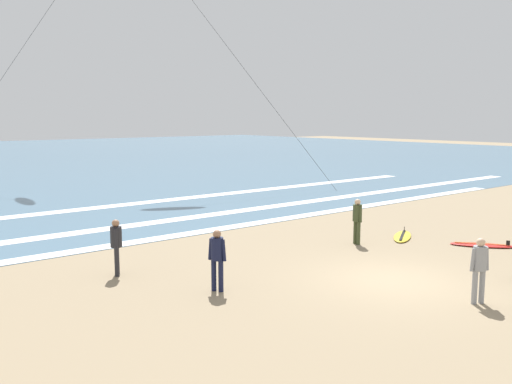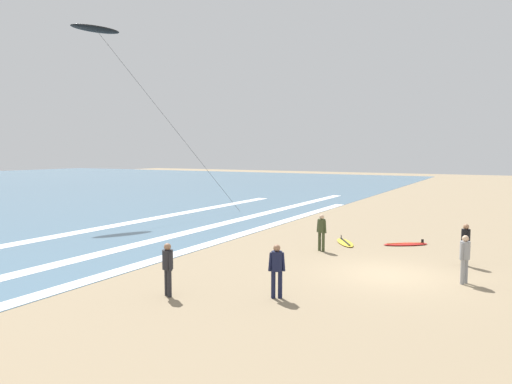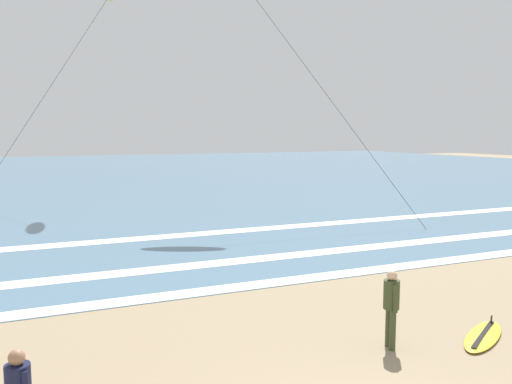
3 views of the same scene
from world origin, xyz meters
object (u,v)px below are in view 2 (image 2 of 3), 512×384
Objects in this scene: surfer_foreground_main at (466,241)px; surfboard_foreground_flat at (406,244)px; surfer_left_near at (168,265)px; kite_black_high_left at (97,30)px; surfer_right_near at (465,255)px; surfer_mid_group at (322,229)px; surfer_left_far at (277,266)px; surfboard_left_pile at (345,242)px.

surfer_foreground_main reaches higher than surfboard_foreground_flat.
surfer_left_near is 0.13× the size of kite_black_high_left.
surfer_right_near is (-2.62, -0.19, 0.00)m from surfer_foreground_main.
surfer_left_near and surfer_mid_group have the same top height.
surfer_left_far is 1.00× the size of surfer_right_near.
kite_black_high_left is (3.38, 22.87, 11.29)m from surfer_foreground_main.
surfer_mid_group is 0.76× the size of surfboard_left_pile.
surfboard_foreground_flat is 0.16× the size of kite_black_high_left.
surfer_right_near is 6.38m from surfboard_foreground_flat.
surfer_mid_group is at bearing 91.42° from surfer_foreground_main.
surfboard_foreground_flat is at bearing -91.17° from kite_black_high_left.
surfer_foreground_main and surfer_right_near have the same top height.
surfer_left_far and surfer_mid_group have the same top height.
surfer_foreground_main is 1.00× the size of surfer_right_near.
surfer_left_far is 6.36m from surfer_right_near.
surfboard_foreground_flat is (3.11, -2.94, -0.91)m from surfer_mid_group.
surfer_mid_group is 0.13× the size of kite_black_high_left.
surfer_foreground_main is 2.62m from surfer_right_near.
surfer_right_near is (4.31, -4.68, 0.00)m from surfer_left_far.
surfer_foreground_main is 0.78× the size of surfboard_foreground_flat.
kite_black_high_left is at bearing 88.83° from surfboard_foreground_flat.
surfer_right_near is at bearing -53.11° from surfer_left_near.
surfer_mid_group is at bearing -101.60° from kite_black_high_left.
surfer_left_far is at bearing -174.63° from surfboard_left_pile.
surfboard_foreground_flat is at bearing -22.39° from surfer_left_near.
surfboard_left_pile is at bearing 110.99° from surfboard_foreground_flat.
surfer_left_far is 10.09m from surfboard_foreground_flat.
surfer_foreground_main is 8.25m from surfer_left_far.
surfer_left_near is at bearing 157.61° from surfboard_foreground_flat.
surfer_right_near is at bearing -104.59° from kite_black_high_left.
surfboard_foreground_flat is at bearing -9.94° from surfer_left_far.
surfer_mid_group is 2.34m from surfboard_left_pile.
surfer_left_near is at bearing 168.59° from surfboard_left_pile.
surfer_right_near is 6.39m from surfer_mid_group.
surfer_left_near is 1.00× the size of surfer_right_near.
surfer_left_near is at bearing -127.12° from kite_black_high_left.
kite_black_high_left is (11.70, 15.46, 11.29)m from surfer_left_near.
surfer_foreground_main is at bearing -137.23° from surfboard_foreground_flat.
surfer_left_near is 8.35m from surfer_mid_group.
surfboard_foreground_flat is 0.97× the size of surfboard_left_pile.
kite_black_high_left reaches higher than surfboard_left_pile.
surfboard_left_pile is (2.13, -0.37, -0.91)m from surfer_mid_group.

